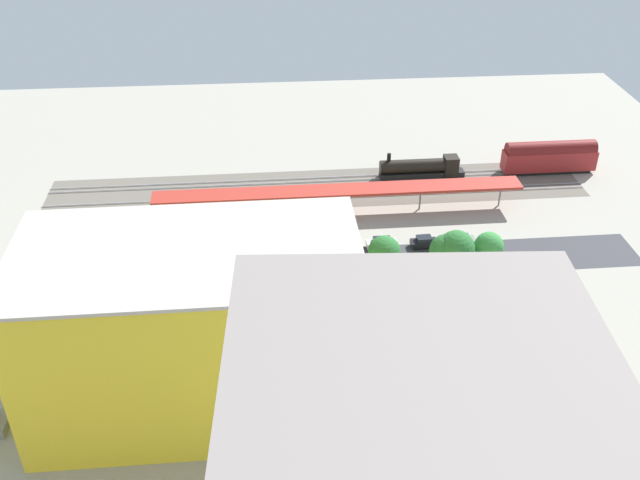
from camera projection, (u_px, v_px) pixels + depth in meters
name	position (u px, v px, depth m)	size (l,w,h in m)	color
ground_plane	(328.00, 253.00, 110.39)	(150.40, 150.40, 0.00)	#9E998C
rail_bed	(317.00, 189.00, 127.97)	(94.00, 14.24, 0.01)	#665E54
street_asphalt	(330.00, 265.00, 107.78)	(94.00, 9.00, 0.01)	#38383D
track_rails	(317.00, 188.00, 127.88)	(94.00, 8.75, 0.12)	#9E9EA8
platform_canopy_near	(339.00, 191.00, 118.56)	(60.77, 4.81, 4.46)	#A82D23
locomotive	(423.00, 168.00, 131.00)	(15.47, 2.67, 4.83)	black
passenger_coach	(550.00, 156.00, 131.80)	(17.08, 3.33, 6.07)	black
parked_car_0	(461.00, 240.00, 112.15)	(4.43, 2.01, 1.59)	black
parked_car_1	(424.00, 242.00, 111.57)	(4.13, 2.04, 1.77)	black
parked_car_2	(382.00, 244.00, 111.23)	(4.76, 1.79, 1.78)	black
parked_car_3	(338.00, 248.00, 110.21)	(4.73, 1.78, 1.85)	black
parked_car_4	(301.00, 248.00, 110.15)	(4.43, 1.88, 1.77)	black
parked_car_5	(258.00, 250.00, 109.84)	(4.79, 1.92, 1.59)	black
parked_car_6	(215.00, 251.00, 109.48)	(4.62, 1.99, 1.88)	black
construction_building	(194.00, 330.00, 79.19)	(35.72, 18.90, 20.11)	yellow
construction_roof_slab	(185.00, 252.00, 73.70)	(36.32, 19.50, 0.40)	#B7B2A8
box_truck_0	(235.00, 301.00, 97.64)	(10.09, 2.62, 3.18)	black
box_truck_1	(264.00, 304.00, 96.94)	(9.10, 2.70, 3.28)	black
street_tree_0	(122.00, 266.00, 99.44)	(5.92, 5.92, 7.54)	brown
street_tree_1	(221.00, 262.00, 99.07)	(5.18, 5.18, 7.84)	brown
street_tree_2	(447.00, 252.00, 102.20)	(5.06, 5.06, 7.27)	brown
street_tree_3	(456.00, 249.00, 101.67)	(5.22, 5.22, 8.01)	brown
street_tree_4	(384.00, 252.00, 101.25)	(4.64, 4.64, 7.54)	brown
street_tree_5	(489.00, 246.00, 103.04)	(4.17, 4.17, 7.02)	brown
traffic_light	(314.00, 225.00, 109.38)	(0.50, 0.36, 6.29)	#333333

